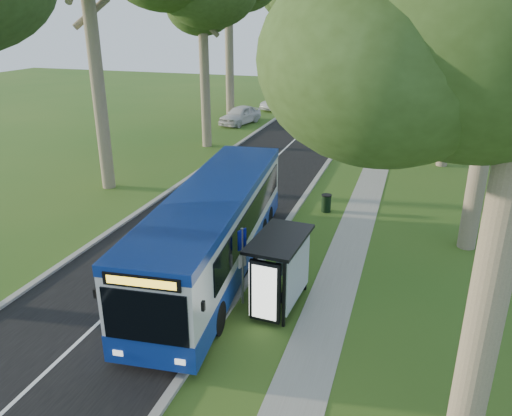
% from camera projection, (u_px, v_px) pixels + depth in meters
% --- Properties ---
extents(ground, '(120.00, 120.00, 0.00)m').
position_uv_depth(ground, '(242.00, 290.00, 17.04)').
color(ground, '#2C581B').
rests_on(ground, ground).
extents(road, '(7.00, 100.00, 0.02)m').
position_uv_depth(road, '(243.00, 188.00, 26.90)').
color(road, black).
rests_on(road, ground).
extents(kerb_east, '(0.25, 100.00, 0.12)m').
position_uv_depth(kerb_east, '(306.00, 194.00, 25.88)').
color(kerb_east, '#9E9B93').
rests_on(kerb_east, ground).
extents(kerb_west, '(0.25, 100.00, 0.12)m').
position_uv_depth(kerb_west, '(184.00, 181.00, 27.89)').
color(kerb_west, '#9E9B93').
rests_on(kerb_west, ground).
extents(centre_line, '(0.12, 100.00, 0.00)m').
position_uv_depth(centre_line, '(243.00, 188.00, 26.90)').
color(centre_line, white).
rests_on(centre_line, road).
extents(footpath, '(1.50, 100.00, 0.02)m').
position_uv_depth(footpath, '(365.00, 201.00, 25.03)').
color(footpath, gray).
rests_on(footpath, ground).
extents(bus, '(3.71, 12.17, 3.17)m').
position_uv_depth(bus, '(215.00, 230.00, 17.69)').
color(bus, silver).
rests_on(bus, ground).
extents(bus_stop_sign, '(0.18, 0.36, 2.66)m').
position_uv_depth(bus_stop_sign, '(242.00, 258.00, 15.67)').
color(bus_stop_sign, gray).
rests_on(bus_stop_sign, ground).
extents(bus_shelter, '(1.66, 2.84, 2.36)m').
position_uv_depth(bus_shelter, '(280.00, 264.00, 15.27)').
color(bus_shelter, black).
rests_on(bus_shelter, ground).
extents(litter_bin, '(0.49, 0.49, 0.85)m').
position_uv_depth(litter_bin, '(326.00, 203.00, 23.64)').
color(litter_bin, black).
rests_on(litter_bin, ground).
extents(car_white, '(2.82, 4.83, 1.54)m').
position_uv_depth(car_white, '(240.00, 115.00, 42.42)').
color(car_white, silver).
rests_on(car_white, ground).
extents(car_silver, '(2.88, 4.30, 1.34)m').
position_uv_depth(car_silver, '(278.00, 103.00, 48.95)').
color(car_silver, '#B3B6BB').
rests_on(car_silver, ground).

